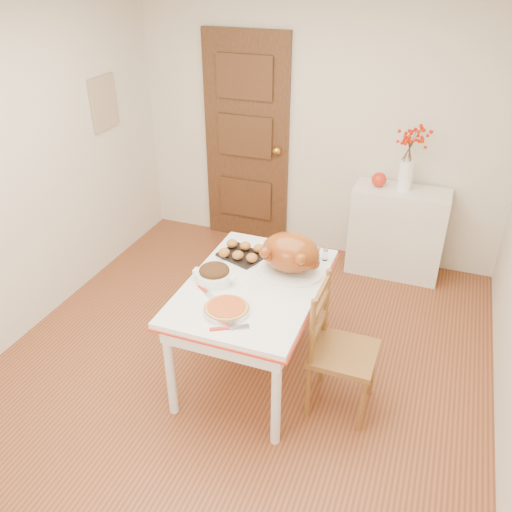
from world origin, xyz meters
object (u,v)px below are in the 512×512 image
at_px(sideboard, 397,232).
at_px(pumpkin_pie, 226,308).
at_px(kitchen_table, 253,329).
at_px(chair_oak, 344,351).
at_px(turkey_platter, 290,255).

bearing_deg(sideboard, pumpkin_pie, -110.27).
bearing_deg(kitchen_table, sideboard, 67.11).
xyz_separation_m(chair_oak, turkey_platter, (-0.47, 0.31, 0.44)).
relative_size(chair_oak, pumpkin_pie, 3.32).
bearing_deg(chair_oak, pumpkin_pie, 110.36).
height_order(sideboard, chair_oak, chair_oak).
distance_m(sideboard, kitchen_table, 1.90).
relative_size(sideboard, pumpkin_pie, 3.00).
xyz_separation_m(turkey_platter, pumpkin_pie, (-0.22, -0.56, -0.12)).
bearing_deg(turkey_platter, pumpkin_pie, -107.60).
height_order(sideboard, pumpkin_pie, sideboard).
bearing_deg(sideboard, kitchen_table, -112.89).
relative_size(sideboard, kitchen_table, 0.66).
relative_size(kitchen_table, turkey_platter, 2.77).
height_order(kitchen_table, pumpkin_pie, pumpkin_pie).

